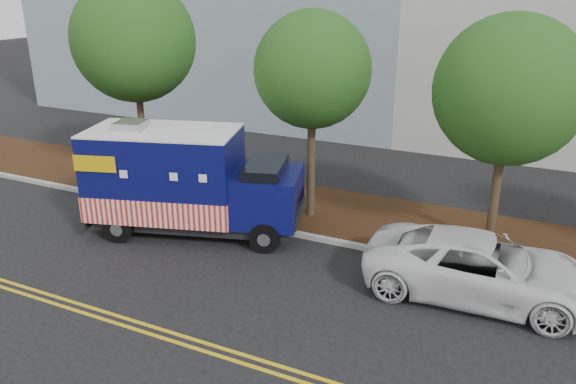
% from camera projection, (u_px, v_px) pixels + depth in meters
% --- Properties ---
extents(ground, '(120.00, 120.00, 0.00)m').
position_uv_depth(ground, '(217.00, 242.00, 16.99)').
color(ground, black).
rests_on(ground, ground).
extents(curb, '(120.00, 0.18, 0.15)m').
position_uv_depth(curb, '(241.00, 223.00, 18.15)').
color(curb, '#9E9E99').
rests_on(curb, ground).
extents(mulch_strip, '(120.00, 4.00, 0.15)m').
position_uv_depth(mulch_strip, '(270.00, 201.00, 19.92)').
color(mulch_strip, black).
rests_on(mulch_strip, ground).
extents(centerline_near, '(120.00, 0.10, 0.01)m').
position_uv_depth(centerline_near, '(116.00, 315.00, 13.23)').
color(centerline_near, gold).
rests_on(centerline_near, ground).
extents(centerline_far, '(120.00, 0.10, 0.01)m').
position_uv_depth(centerline_far, '(109.00, 321.00, 13.02)').
color(centerline_far, gold).
rests_on(centerline_far, ground).
extents(tree_a, '(4.44, 4.44, 7.63)m').
position_uv_depth(tree_a, '(134.00, 41.00, 20.17)').
color(tree_a, '#38281C').
rests_on(tree_a, ground).
extents(tree_b, '(3.58, 3.58, 6.68)m').
position_uv_depth(tree_b, '(312.00, 70.00, 16.96)').
color(tree_b, '#38281C').
rests_on(tree_b, ground).
extents(tree_c, '(4.07, 4.07, 6.70)m').
position_uv_depth(tree_c, '(510.00, 91.00, 14.98)').
color(tree_c, '#38281C').
rests_on(tree_c, ground).
extents(sign_post, '(0.06, 0.06, 2.40)m').
position_uv_depth(sign_post, '(193.00, 178.00, 18.80)').
color(sign_post, '#473828').
rests_on(sign_post, ground).
extents(food_truck, '(6.98, 4.16, 3.47)m').
position_uv_depth(food_truck, '(184.00, 184.00, 17.22)').
color(food_truck, black).
rests_on(food_truck, ground).
extents(white_car, '(5.77, 2.85, 1.58)m').
position_uv_depth(white_car, '(481.00, 268.00, 13.81)').
color(white_car, silver).
rests_on(white_car, ground).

